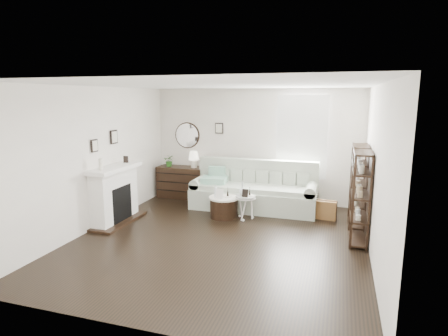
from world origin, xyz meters
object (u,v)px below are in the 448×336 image
(dresser, at_px, (182,182))
(drum_table, at_px, (224,207))
(pedestal_table, at_px, (245,198))
(sofa, at_px, (254,193))

(dresser, relative_size, drum_table, 1.85)
(drum_table, bearing_deg, dresser, 140.94)
(dresser, bearing_deg, pedestal_table, -31.70)
(sofa, bearing_deg, pedestal_table, -89.89)
(dresser, distance_m, drum_table, 1.94)
(dresser, bearing_deg, sofa, -11.04)
(dresser, xyz_separation_m, drum_table, (1.50, -1.22, -0.17))
(sofa, distance_m, drum_table, 0.97)
(drum_table, bearing_deg, pedestal_table, 0.50)
(drum_table, relative_size, pedestal_table, 1.26)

